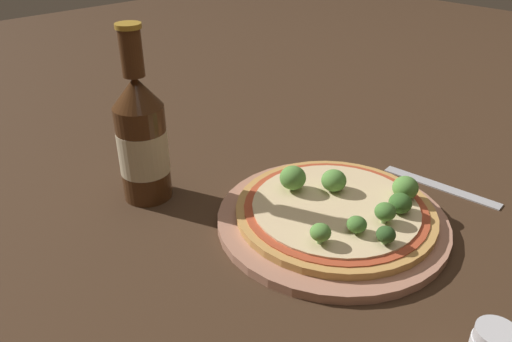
{
  "coord_description": "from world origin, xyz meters",
  "views": [
    {
      "loc": [
        -0.44,
        -0.32,
        0.38
      ],
      "look_at": [
        -0.06,
        0.09,
        0.06
      ],
      "focal_mm": 35.0,
      "sensor_mm": 36.0,
      "label": 1
    }
  ],
  "objects": [
    {
      "name": "broccoli_floret_6",
      "position": [
        0.03,
        0.03,
        0.04
      ],
      "size": [
        0.03,
        0.03,
        0.03
      ],
      "color": "#7A9E5B",
      "rests_on": "pizza"
    },
    {
      "name": "beer_bottle",
      "position": [
        -0.14,
        0.22,
        0.09
      ],
      "size": [
        0.07,
        0.07,
        0.24
      ],
      "color": "#472814",
      "rests_on": "ground_plane"
    },
    {
      "name": "pizza",
      "position": [
        0.0,
        0.0,
        0.02
      ],
      "size": [
        0.26,
        0.26,
        0.01
      ],
      "color": "tan",
      "rests_on": "plate"
    },
    {
      "name": "plate",
      "position": [
        -0.01,
        -0.0,
        0.01
      ],
      "size": [
        0.29,
        0.29,
        0.01
      ],
      "color": "tan",
      "rests_on": "ground_plane"
    },
    {
      "name": "fork",
      "position": [
        0.18,
        -0.05,
        0.0
      ],
      "size": [
        0.04,
        0.17,
        0.0
      ],
      "rotation": [
        0.0,
        0.0,
        1.68
      ],
      "color": "#B2B2B7",
      "rests_on": "ground_plane"
    },
    {
      "name": "broccoli_floret_7",
      "position": [
        0.01,
        -0.06,
        0.04
      ],
      "size": [
        0.03,
        0.03,
        0.03
      ],
      "color": "#7A9E5B",
      "rests_on": "pizza"
    },
    {
      "name": "broccoli_floret_2",
      "position": [
        -0.07,
        -0.04,
        0.04
      ],
      "size": [
        0.02,
        0.02,
        0.02
      ],
      "color": "#7A9E5B",
      "rests_on": "pizza"
    },
    {
      "name": "broccoli_floret_4",
      "position": [
        -0.02,
        -0.09,
        0.04
      ],
      "size": [
        0.02,
        0.02,
        0.02
      ],
      "color": "#7A9E5B",
      "rests_on": "pizza"
    },
    {
      "name": "broccoli_floret_5",
      "position": [
        -0.03,
        -0.05,
        0.04
      ],
      "size": [
        0.02,
        0.02,
        0.02
      ],
      "color": "#7A9E5B",
      "rests_on": "pizza"
    },
    {
      "name": "broccoli_floret_0",
      "position": [
        0.08,
        -0.05,
        0.04
      ],
      "size": [
        0.03,
        0.03,
        0.03
      ],
      "color": "#7A9E5B",
      "rests_on": "pizza"
    },
    {
      "name": "broccoli_floret_3",
      "position": [
        0.05,
        -0.06,
        0.04
      ],
      "size": [
        0.03,
        0.03,
        0.03
      ],
      "color": "#7A9E5B",
      "rests_on": "pizza"
    },
    {
      "name": "broccoli_floret_1",
      "position": [
        -0.01,
        0.06,
        0.04
      ],
      "size": [
        0.04,
        0.04,
        0.03
      ],
      "color": "#7A9E5B",
      "rests_on": "pizza"
    },
    {
      "name": "ground_plane",
      "position": [
        0.0,
        0.0,
        0.0
      ],
      "size": [
        3.0,
        3.0,
        0.0
      ],
      "primitive_type": "plane",
      "color": "#3D2819"
    }
  ]
}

